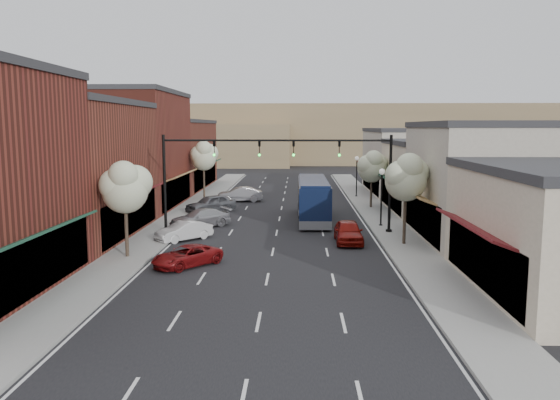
# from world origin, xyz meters

# --- Properties ---
(ground) EXTENTS (160.00, 160.00, 0.00)m
(ground) POSITION_xyz_m (0.00, 0.00, 0.00)
(ground) COLOR black
(ground) RESTS_ON ground
(sidewalk_left) EXTENTS (2.80, 73.00, 0.15)m
(sidewalk_left) POSITION_xyz_m (-8.40, 18.50, 0.07)
(sidewalk_left) COLOR gray
(sidewalk_left) RESTS_ON ground
(sidewalk_right) EXTENTS (2.80, 73.00, 0.15)m
(sidewalk_right) POSITION_xyz_m (8.40, 18.50, 0.07)
(sidewalk_right) COLOR gray
(sidewalk_right) RESTS_ON ground
(curb_left) EXTENTS (0.25, 73.00, 0.17)m
(curb_left) POSITION_xyz_m (-7.00, 18.50, 0.07)
(curb_left) COLOR gray
(curb_left) RESTS_ON ground
(curb_right) EXTENTS (0.25, 73.00, 0.17)m
(curb_right) POSITION_xyz_m (7.00, 18.50, 0.07)
(curb_right) COLOR gray
(curb_right) RESTS_ON ground
(bldg_left_midnear) EXTENTS (10.14, 14.10, 9.40)m
(bldg_left_midnear) POSITION_xyz_m (-14.23, 6.00, 4.66)
(bldg_left_midnear) COLOR brown
(bldg_left_midnear) RESTS_ON ground
(bldg_left_midfar) EXTENTS (10.14, 14.10, 10.90)m
(bldg_left_midfar) POSITION_xyz_m (-14.24, 20.00, 5.40)
(bldg_left_midfar) COLOR maroon
(bldg_left_midfar) RESTS_ON ground
(bldg_left_far) EXTENTS (10.14, 18.10, 8.40)m
(bldg_left_far) POSITION_xyz_m (-14.22, 36.00, 4.16)
(bldg_left_far) COLOR brown
(bldg_left_far) RESTS_ON ground
(bldg_right_midnear) EXTENTS (9.14, 12.10, 7.90)m
(bldg_right_midnear) POSITION_xyz_m (13.72, 6.00, 3.91)
(bldg_right_midnear) COLOR #B6AE9C
(bldg_right_midnear) RESTS_ON ground
(bldg_right_midfar) EXTENTS (9.14, 12.10, 6.40)m
(bldg_right_midfar) POSITION_xyz_m (13.70, 18.00, 3.17)
(bldg_right_midfar) COLOR beige
(bldg_right_midfar) RESTS_ON ground
(bldg_right_far) EXTENTS (9.14, 16.10, 7.40)m
(bldg_right_far) POSITION_xyz_m (13.71, 32.00, 3.66)
(bldg_right_far) COLOR #B6AE9C
(bldg_right_far) RESTS_ON ground
(hill_far) EXTENTS (120.00, 30.00, 12.00)m
(hill_far) POSITION_xyz_m (0.00, 90.00, 6.00)
(hill_far) COLOR #7A6647
(hill_far) RESTS_ON ground
(hill_near) EXTENTS (50.00, 20.00, 8.00)m
(hill_near) POSITION_xyz_m (-25.00, 78.00, 4.00)
(hill_near) COLOR #7A6647
(hill_near) RESTS_ON ground
(signal_mast_right) EXTENTS (8.22, 0.46, 7.00)m
(signal_mast_right) POSITION_xyz_m (5.62, 8.00, 4.62)
(signal_mast_right) COLOR black
(signal_mast_right) RESTS_ON ground
(signal_mast_left) EXTENTS (8.22, 0.46, 7.00)m
(signal_mast_left) POSITION_xyz_m (-5.62, 8.00, 4.62)
(signal_mast_left) COLOR black
(signal_mast_left) RESTS_ON ground
(tree_right_near) EXTENTS (2.85, 2.65, 5.95)m
(tree_right_near) POSITION_xyz_m (8.35, 3.94, 4.45)
(tree_right_near) COLOR #47382B
(tree_right_near) RESTS_ON ground
(tree_right_far) EXTENTS (2.85, 2.65, 5.43)m
(tree_right_far) POSITION_xyz_m (8.35, 19.94, 3.99)
(tree_right_far) COLOR #47382B
(tree_right_far) RESTS_ON ground
(tree_left_near) EXTENTS (2.85, 2.65, 5.69)m
(tree_left_near) POSITION_xyz_m (-8.25, -0.06, 4.22)
(tree_left_near) COLOR #47382B
(tree_left_near) RESTS_ON ground
(tree_left_far) EXTENTS (2.85, 2.65, 6.13)m
(tree_left_far) POSITION_xyz_m (-8.25, 25.94, 4.60)
(tree_left_far) COLOR #47382B
(tree_left_far) RESTS_ON ground
(lamp_post_near) EXTENTS (0.44, 0.44, 4.44)m
(lamp_post_near) POSITION_xyz_m (7.80, 10.50, 3.01)
(lamp_post_near) COLOR black
(lamp_post_near) RESTS_ON ground
(lamp_post_far) EXTENTS (0.44, 0.44, 4.44)m
(lamp_post_far) POSITION_xyz_m (7.80, 28.00, 3.01)
(lamp_post_far) COLOR black
(lamp_post_far) RESTS_ON ground
(coach_bus) EXTENTS (2.49, 10.92, 3.34)m
(coach_bus) POSITION_xyz_m (2.75, 13.64, 1.75)
(coach_bus) COLOR #0D1736
(coach_bus) RESTS_ON ground
(red_hatchback) EXTENTS (1.75, 4.32, 1.47)m
(red_hatchback) POSITION_xyz_m (4.83, 4.79, 0.74)
(red_hatchback) COLOR maroon
(red_hatchback) RESTS_ON ground
(parked_car_a) EXTENTS (4.04, 4.25, 1.12)m
(parked_car_a) POSITION_xyz_m (-4.53, -1.56, 0.56)
(parked_car_a) COLOR maroon
(parked_car_a) RESTS_ON ground
(parked_car_b) EXTENTS (3.72, 3.72, 1.29)m
(parked_car_b) POSITION_xyz_m (-6.10, 5.19, 0.64)
(parked_car_b) COLOR silver
(parked_car_b) RESTS_ON ground
(parked_car_c) EXTENTS (4.97, 4.18, 1.36)m
(parked_car_c) POSITION_xyz_m (-5.89, 10.13, 0.68)
(parked_car_c) COLOR #99999E
(parked_car_c) RESTS_ON ground
(parked_car_d) EXTENTS (4.69, 4.45, 1.57)m
(parked_car_d) POSITION_xyz_m (-6.20, 17.15, 0.79)
(parked_car_d) COLOR #4F5156
(parked_car_d) RESTS_ON ground
(parked_car_e) EXTENTS (4.72, 2.23, 1.50)m
(parked_car_e) POSITION_xyz_m (-4.37, 24.26, 0.75)
(parked_car_e) COLOR #A9A9AF
(parked_car_e) RESTS_ON ground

